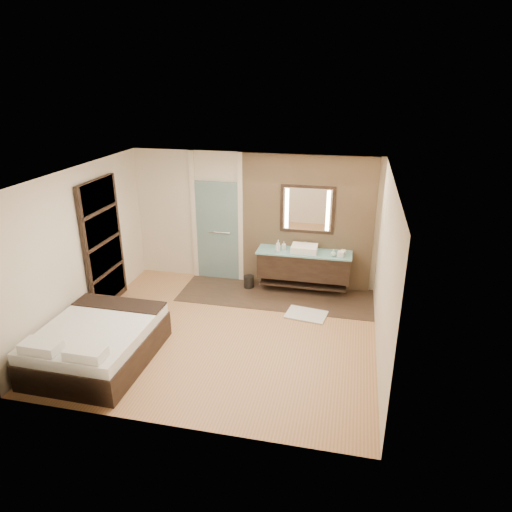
% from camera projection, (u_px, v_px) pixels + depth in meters
% --- Properties ---
extents(floor, '(5.00, 5.00, 0.00)m').
position_uv_depth(floor, '(224.00, 334.00, 7.72)').
color(floor, '#9E7142').
rests_on(floor, ground).
extents(tile_strip, '(3.80, 1.30, 0.01)m').
position_uv_depth(tile_strip, '(276.00, 295.00, 9.05)').
color(tile_strip, '#32261B').
rests_on(tile_strip, floor).
extents(stone_wall, '(2.60, 0.08, 2.70)m').
position_uv_depth(stone_wall, '(307.00, 223.00, 9.01)').
color(stone_wall, tan).
rests_on(stone_wall, floor).
extents(vanity, '(1.85, 0.55, 0.88)m').
position_uv_depth(vanity, '(304.00, 265.00, 9.03)').
color(vanity, black).
rests_on(vanity, stone_wall).
extents(mirror_unit, '(1.06, 0.04, 0.96)m').
position_uv_depth(mirror_unit, '(307.00, 209.00, 8.85)').
color(mirror_unit, black).
rests_on(mirror_unit, stone_wall).
extents(frosted_door, '(1.10, 0.12, 2.70)m').
position_uv_depth(frosted_door, '(218.00, 227.00, 9.45)').
color(frosted_door, '#9FC9C8').
rests_on(frosted_door, floor).
extents(shoji_partition, '(0.06, 1.20, 2.40)m').
position_uv_depth(shoji_partition, '(104.00, 244.00, 8.30)').
color(shoji_partition, black).
rests_on(shoji_partition, floor).
extents(bed, '(1.56, 1.94, 0.74)m').
position_uv_depth(bed, '(97.00, 343.00, 6.89)').
color(bed, black).
rests_on(bed, floor).
extents(bath_mat, '(0.79, 0.60, 0.02)m').
position_uv_depth(bath_mat, '(306.00, 314.00, 8.31)').
color(bath_mat, silver).
rests_on(bath_mat, floor).
extents(waste_bin, '(0.23, 0.23, 0.26)m').
position_uv_depth(waste_bin, '(249.00, 282.00, 9.35)').
color(waste_bin, black).
rests_on(waste_bin, floor).
extents(tissue_box, '(0.14, 0.14, 0.10)m').
position_uv_depth(tissue_box, '(341.00, 254.00, 8.66)').
color(tissue_box, silver).
rests_on(tissue_box, vanity).
extents(soap_bottle_a, '(0.10, 0.10, 0.23)m').
position_uv_depth(soap_bottle_a, '(278.00, 246.00, 8.89)').
color(soap_bottle_a, silver).
rests_on(soap_bottle_a, vanity).
extents(soap_bottle_b, '(0.09, 0.09, 0.16)m').
position_uv_depth(soap_bottle_b, '(284.00, 246.00, 9.00)').
color(soap_bottle_b, '#B2B2B2').
rests_on(soap_bottle_b, vanity).
extents(soap_bottle_c, '(0.14, 0.14, 0.14)m').
position_uv_depth(soap_bottle_c, '(333.00, 253.00, 8.66)').
color(soap_bottle_c, '#AAD6D0').
rests_on(soap_bottle_c, vanity).
extents(cup, '(0.11, 0.11, 0.09)m').
position_uv_depth(cup, '(343.00, 252.00, 8.77)').
color(cup, white).
rests_on(cup, vanity).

